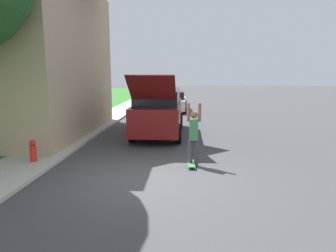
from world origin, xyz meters
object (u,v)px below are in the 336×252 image
Objects in this scene: car_down_street at (173,102)px; skateboard at (192,163)px; suv_parked at (159,110)px; fire_hydrant at (33,151)px; skateboarder at (194,134)px.

car_down_street is 5.08× the size of skateboard.
suv_parked is at bearing -91.77° from car_down_street.
suv_parked is at bearing 107.05° from skateboard.
car_down_street reaches higher than fire_hydrant.
fire_hydrant is at bearing -178.37° from skateboard.
fire_hydrant is (-3.58, -13.14, -0.26)m from car_down_street.
suv_parked is 3.07× the size of skateboarder.
fire_hydrant is at bearing -178.08° from skateboarder.
fire_hydrant is at bearing -125.70° from suv_parked.
skateboarder is (1.42, -4.45, -0.13)m from suv_parked.
fire_hydrant reaches higher than skateboard.
suv_parked is 8.55m from car_down_street.
skateboard is at bearing -72.95° from suv_parked.
skateboard is at bearing 1.63° from fire_hydrant.
skateboarder reaches higher than skateboard.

